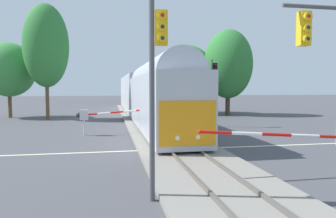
% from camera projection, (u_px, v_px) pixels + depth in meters
% --- Properties ---
extents(ground_plane, '(220.00, 220.00, 0.00)m').
position_uv_depth(ground_plane, '(177.00, 149.00, 17.21)').
color(ground_plane, '#47474C').
extents(road_centre_stripe, '(44.00, 0.20, 0.01)m').
position_uv_depth(road_centre_stripe, '(177.00, 149.00, 17.21)').
color(road_centre_stripe, beige).
rests_on(road_centre_stripe, ground).
extents(railway_track, '(4.40, 80.00, 0.32)m').
position_uv_depth(railway_track, '(177.00, 148.00, 17.20)').
color(railway_track, gray).
rests_on(railway_track, ground).
extents(commuter_train, '(3.04, 42.92, 5.16)m').
position_uv_depth(commuter_train, '(143.00, 93.00, 34.24)').
color(commuter_train, '#B2B7C1').
rests_on(commuter_train, railway_track).
extents(crossing_gate_near, '(6.47, 0.40, 1.89)m').
position_uv_depth(crossing_gate_near, '(328.00, 138.00, 12.04)').
color(crossing_gate_near, '#B7B7BC').
rests_on(crossing_gate_near, ground).
extents(crossing_gate_far, '(5.15, 0.40, 1.83)m').
position_uv_depth(crossing_gate_far, '(91.00, 115.00, 22.12)').
color(crossing_gate_far, '#B7B7BC').
rests_on(crossing_gate_far, ground).
extents(traffic_signal_far_side, '(0.53, 0.38, 5.72)m').
position_uv_depth(traffic_signal_far_side, '(213.00, 82.00, 26.58)').
color(traffic_signal_far_side, '#4C4C51').
rests_on(traffic_signal_far_side, ground).
extents(traffic_signal_median, '(0.53, 0.38, 5.90)m').
position_uv_depth(traffic_signal_median, '(156.00, 68.00, 9.14)').
color(traffic_signal_median, '#4C4C51').
rests_on(traffic_signal_median, ground).
extents(elm_centre_background, '(7.22, 7.22, 8.81)m').
position_uv_depth(elm_centre_background, '(184.00, 71.00, 40.18)').
color(elm_centre_background, '#4C3828').
rests_on(elm_centre_background, ground).
extents(oak_far_right, '(5.85, 5.85, 10.33)m').
position_uv_depth(oak_far_right, '(228.00, 64.00, 38.06)').
color(oak_far_right, '#4C3828').
rests_on(oak_far_right, ground).
extents(pine_left_background, '(5.71, 5.71, 8.29)m').
position_uv_depth(pine_left_background, '(9.00, 70.00, 34.68)').
color(pine_left_background, brown).
rests_on(pine_left_background, ground).
extents(oak_behind_train, '(4.59, 4.59, 11.94)m').
position_uv_depth(oak_behind_train, '(46.00, 46.00, 32.46)').
color(oak_behind_train, brown).
rests_on(oak_behind_train, ground).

